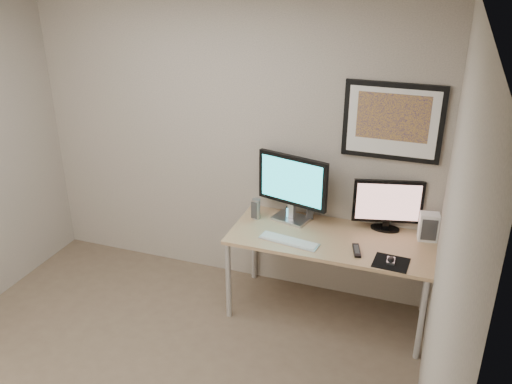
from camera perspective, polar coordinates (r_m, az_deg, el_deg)
room at (r=3.51m, az=-10.68°, el=4.26°), size 3.60×3.60×3.60m
desk at (r=4.37m, az=7.85°, el=-5.50°), size 1.60×0.70×0.73m
framed_art at (r=4.26m, az=14.19°, el=7.19°), size 0.75×0.04×0.60m
monitor_large at (r=4.45m, az=3.84°, el=0.71°), size 0.62×0.27×0.57m
monitor_tv at (r=4.44m, az=13.69°, el=-1.23°), size 0.54×0.18×0.43m
speaker_left at (r=4.56m, az=0.01°, el=-1.77°), size 0.08×0.08×0.18m
speaker_right at (r=4.58m, az=5.70°, el=-1.88°), size 0.08×0.08×0.16m
phone_dock at (r=4.55m, az=3.50°, el=-2.25°), size 0.06×0.06×0.12m
keyboard at (r=4.24m, az=3.49°, el=-5.16°), size 0.49×0.19×0.02m
mousepad at (r=4.09m, az=14.03°, el=-7.23°), size 0.26×0.24×0.00m
mouse at (r=4.09m, az=14.02°, el=-6.94°), size 0.06×0.10×0.03m
remote at (r=4.17m, az=10.54°, el=-6.05°), size 0.10×0.19×0.02m
fan_unit at (r=4.43m, az=17.71°, el=-3.50°), size 0.16×0.13×0.22m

